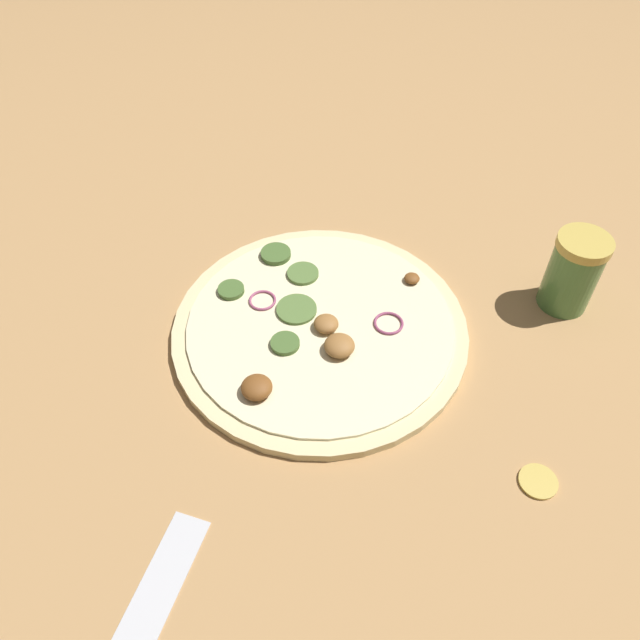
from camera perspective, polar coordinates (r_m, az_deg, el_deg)
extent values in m
plane|color=tan|center=(0.79, 0.00, -1.07)|extent=(3.00, 3.00, 0.00)
cylinder|color=beige|center=(0.78, 0.00, -0.78)|extent=(0.37, 0.37, 0.01)
cylinder|color=beige|center=(0.78, 0.00, -0.39)|extent=(0.33, 0.33, 0.00)
ellipsoid|color=brown|center=(0.83, 8.40, 3.79)|extent=(0.02, 0.02, 0.01)
ellipsoid|color=brown|center=(0.71, -5.81, -6.14)|extent=(0.04, 0.04, 0.02)
cylinder|color=#567538|center=(0.83, -1.40, 4.31)|extent=(0.04, 0.04, 0.00)
ellipsoid|color=#996633|center=(0.76, 0.56, -0.34)|extent=(0.03, 0.03, 0.02)
cylinder|color=#567538|center=(0.79, -2.16, 0.99)|extent=(0.05, 0.05, 0.00)
cylinder|color=#47662D|center=(0.75, -3.21, -2.14)|extent=(0.04, 0.04, 0.01)
cylinder|color=#47662D|center=(0.82, -8.14, 2.75)|extent=(0.03, 0.03, 0.01)
ellipsoid|color=#996633|center=(0.74, 1.78, -2.35)|extent=(0.04, 0.04, 0.02)
torus|color=#934266|center=(0.78, 6.29, -0.29)|extent=(0.04, 0.04, 0.00)
cylinder|color=#47662D|center=(0.86, -4.06, 6.04)|extent=(0.04, 0.04, 0.01)
torus|color=#A34C70|center=(0.80, -5.28, 1.81)|extent=(0.04, 0.04, 0.00)
cube|color=silver|center=(0.64, -16.17, -25.45)|extent=(0.20, 0.15, 0.00)
cylinder|color=#4C7F42|center=(0.85, 22.00, 3.75)|extent=(0.06, 0.06, 0.10)
cylinder|color=gold|center=(0.82, 23.06, 6.44)|extent=(0.07, 0.07, 0.01)
cylinder|color=gold|center=(0.70, 19.35, -13.69)|extent=(0.04, 0.04, 0.01)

